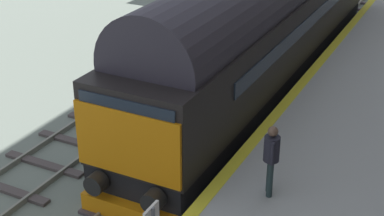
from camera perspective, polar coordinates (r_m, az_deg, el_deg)
The scene contains 6 objects.
ground_plane at distance 14.59m, azimuth -2.60°, elevation -7.72°, with size 140.00×140.00×0.00m, color slate.
track_main at distance 14.56m, azimuth -2.61°, elevation -7.54°, with size 2.50×60.00×0.15m.
track_adjacent_west at distance 16.27m, azimuth -13.08°, elevation -4.36°, with size 2.50×60.00×0.15m.
station_platform at distance 13.20m, azimuth 11.30°, elevation -9.71°, with size 4.00×44.00×1.01m.
diesel_locomotive at distance 19.42m, azimuth 7.65°, elevation 8.95°, with size 2.74×17.83×4.68m.
waiting_passenger at distance 12.07m, azimuth 7.96°, elevation -4.63°, with size 0.44×0.48×1.64m.
Camera 1 is at (6.10, -10.51, 8.08)m, focal length 53.21 mm.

